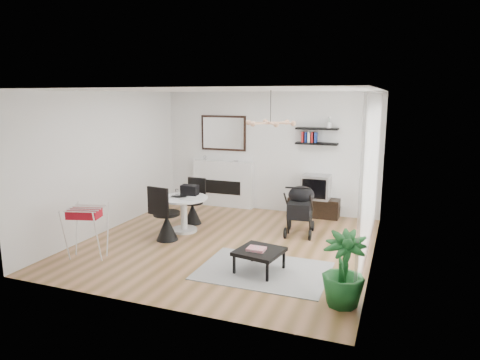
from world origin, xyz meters
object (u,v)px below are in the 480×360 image
at_px(dining_table, 184,209).
at_px(tv_console, 314,207).
at_px(drying_rack, 87,231).
at_px(potted_plant, 343,269).
at_px(coffee_table, 259,252).
at_px(stroller, 300,211).
at_px(crt_tv, 316,187).
at_px(fireplace, 223,178).

bearing_deg(dining_table, tv_console, 41.89).
xyz_separation_m(drying_rack, potted_plant, (4.10, -0.17, 0.03)).
distance_m(coffee_table, potted_plant, 1.46).
bearing_deg(tv_console, dining_table, -138.11).
bearing_deg(stroller, dining_table, -168.90).
height_order(crt_tv, coffee_table, crt_tv).
height_order(crt_tv, stroller, stroller).
bearing_deg(stroller, tv_console, 82.76).
relative_size(stroller, coffee_table, 1.37).
bearing_deg(crt_tv, tv_console, 174.98).
height_order(tv_console, potted_plant, potted_plant).
relative_size(fireplace, tv_console, 1.97).
bearing_deg(tv_console, potted_plant, -73.85).
bearing_deg(crt_tv, fireplace, 176.73).
bearing_deg(potted_plant, stroller, 113.56).
bearing_deg(tv_console, stroller, -90.93).
height_order(drying_rack, stroller, stroller).
distance_m(tv_console, drying_rack, 4.78).
height_order(crt_tv, potted_plant, potted_plant).
bearing_deg(fireplace, tv_console, -3.24).
bearing_deg(dining_table, stroller, 17.41).
bearing_deg(tv_console, crt_tv, -5.02).
relative_size(crt_tv, stroller, 0.59).
xyz_separation_m(tv_console, drying_rack, (-2.96, -3.75, 0.24)).
bearing_deg(potted_plant, tv_console, 106.15).
height_order(tv_console, stroller, stroller).
xyz_separation_m(tv_console, crt_tv, (0.04, -0.00, 0.47)).
distance_m(fireplace, stroller, 2.61).
relative_size(stroller, potted_plant, 1.06).
bearing_deg(drying_rack, potted_plant, -17.75).
bearing_deg(coffee_table, tv_console, 86.93).
distance_m(tv_console, stroller, 1.29).
bearing_deg(fireplace, coffee_table, -59.08).
bearing_deg(crt_tv, drying_rack, -128.71).
distance_m(tv_console, coffee_table, 3.29).
relative_size(dining_table, potted_plant, 0.98).
xyz_separation_m(tv_console, dining_table, (-2.16, -1.94, 0.25)).
bearing_deg(potted_plant, drying_rack, 177.67).
relative_size(tv_console, potted_plant, 1.15).
bearing_deg(tv_console, coffee_table, -93.07).
relative_size(dining_table, coffee_table, 1.26).
height_order(dining_table, stroller, stroller).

